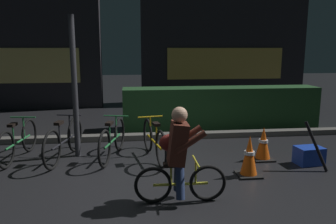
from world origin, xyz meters
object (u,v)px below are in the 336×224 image
parked_bike_right_mid (154,141)px  parked_bike_center_right (113,140)px  parked_bike_center_left (64,141)px  closed_umbrella (316,146)px  cyclist (178,155)px  traffic_cone_near (249,156)px  traffic_cone_far (263,144)px  street_post (75,88)px  blue_crate (309,155)px  parked_bike_left_mid (18,141)px

parked_bike_right_mid → parked_bike_center_right: bearing=69.2°
parked_bike_center_left → closed_umbrella: closed_umbrella is taller
parked_bike_center_left → cyclist: cyclist is taller
cyclist → parked_bike_center_right: bearing=117.3°
traffic_cone_near → traffic_cone_far: (0.51, 0.71, -0.02)m
street_post → traffic_cone_far: street_post is taller
traffic_cone_far → blue_crate: size_ratio=1.35×
blue_crate → closed_umbrella: 0.35m
parked_bike_left_mid → street_post: bearing=-79.0°
street_post → cyclist: size_ratio=2.02×
street_post → parked_bike_right_mid: street_post is taller
parked_bike_left_mid → traffic_cone_far: size_ratio=2.62×
traffic_cone_far → cyclist: (-1.72, -1.46, 0.34)m
parked_bike_center_left → blue_crate: (4.18, -0.71, -0.20)m
parked_bike_center_left → traffic_cone_far: size_ratio=2.73×
closed_umbrella → parked_bike_center_right: bearing=28.8°
traffic_cone_near → parked_bike_right_mid: bearing=145.4°
parked_bike_center_left → cyclist: bearing=-124.0°
cyclist → closed_umbrella: 2.56m
street_post → cyclist: bearing=-52.6°
parked_bike_left_mid → traffic_cone_near: size_ratio=2.41×
parked_bike_center_left → parked_bike_right_mid: parked_bike_center_left is taller
street_post → parked_bike_center_right: street_post is taller
parked_bike_center_right → traffic_cone_far: size_ratio=2.62×
traffic_cone_near → street_post: bearing=154.9°
parked_bike_left_mid → parked_bike_center_right: size_ratio=1.00×
parked_bike_left_mid → traffic_cone_near: (3.79, -1.23, -0.02)m
parked_bike_center_right → traffic_cone_far: 2.67m
parked_bike_center_right → traffic_cone_near: (2.13, -1.10, -0.02)m
traffic_cone_far → closed_umbrella: 0.87m
parked_bike_right_mid → traffic_cone_far: parked_bike_right_mid is taller
parked_bike_left_mid → parked_bike_right_mid: size_ratio=0.99×
cyclist → parked_bike_left_mid: bearing=143.3°
blue_crate → closed_umbrella: (-0.04, -0.25, 0.24)m
street_post → parked_bike_right_mid: size_ratio=1.61×
parked_bike_left_mid → cyclist: 3.27m
blue_crate → cyclist: (-2.42, -1.15, 0.48)m
parked_bike_right_mid → cyclist: 1.75m
traffic_cone_far → street_post: bearing=169.8°
traffic_cone_far → closed_umbrella: bearing=-40.4°
parked_bike_right_mid → blue_crate: bearing=-112.3°
parked_bike_right_mid → traffic_cone_near: (1.40, -0.96, -0.02)m
parked_bike_center_right → cyclist: size_ratio=1.25×
traffic_cone_near → closed_umbrella: size_ratio=0.76×
blue_crate → cyclist: cyclist is taller
parked_bike_center_right → cyclist: cyclist is taller
parked_bike_right_mid → cyclist: size_ratio=1.26×
street_post → parked_bike_center_left: bearing=-136.3°
parked_bike_left_mid → traffic_cone_near: 3.98m
street_post → closed_umbrella: size_ratio=2.96×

